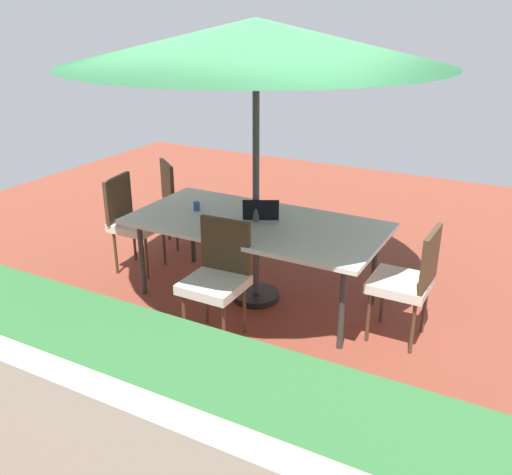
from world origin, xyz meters
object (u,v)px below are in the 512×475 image
Objects in this scene: chair_north at (217,275)px; patio_umbrella at (256,43)px; cup at (196,206)px; dining_table at (256,226)px; chair_west at (408,278)px; laptop at (261,215)px; chair_southeast at (181,198)px; chair_east at (132,219)px.

patio_umbrella is at bearing 89.06° from chair_north.
chair_north is 1.00m from cup.
dining_table is 27.72× the size of cup.
patio_umbrella reaches higher than dining_table.
cup is at bearing -89.46° from chair_west.
dining_table is at bearing 49.05° from laptop.
chair_north is (-0.03, 0.70, -1.73)m from patio_umbrella.
cup is at bearing 0.27° from patio_umbrella.
chair_north is (-0.03, 0.70, -0.17)m from dining_table.
chair_southeast reaches higher than cup.
dining_table is 0.64m from cup.
chair_southeast is at bearing -46.26° from cup.
chair_west is 1.00× the size of chair_east.
chair_north and chair_west have the same top height.
chair_east reaches higher than dining_table.
chair_east is (1.43, 0.01, -1.73)m from patio_umbrella.
dining_table is 1.59m from chair_southeast.
chair_north is 1.52m from chair_west.
chair_southeast is at bearing -29.37° from dining_table.
chair_west is 11.92× the size of cup.
patio_umbrella is (0.00, 0.00, 1.56)m from dining_table.
dining_table is 2.33× the size of chair_north.
patio_umbrella is at bearing -179.73° from cup.
laptop is 0.65m from cup.
chair_north is 1.00× the size of chair_east.
chair_west is at bearing -99.26° from chair_east.
chair_north is 1.00× the size of chair_southeast.
chair_north is 1.61m from chair_east.
chair_east is 2.47× the size of laptop.
patio_umbrella is at bearing 49.05° from laptop.
laptop is (0.01, -0.77, 0.27)m from chair_north.
chair_west is (-1.39, 0.04, -0.17)m from dining_table.
chair_west is (-1.39, 0.04, -1.73)m from patio_umbrella.
chair_east is (1.46, -0.70, 0.00)m from chair_north.
patio_umbrella is 3.22× the size of chair_west.
chair_east is at bearing -89.11° from chair_west.
chair_north reaches higher than dining_table.
chair_east is (2.82, -0.03, 0.00)m from chair_west.
laptop is at bearing -103.56° from dining_table.
chair_north is at bearing -124.17° from chair_east.
chair_southeast is 1.00× the size of chair_east.
cup is (2.03, -0.04, 0.26)m from chair_west.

